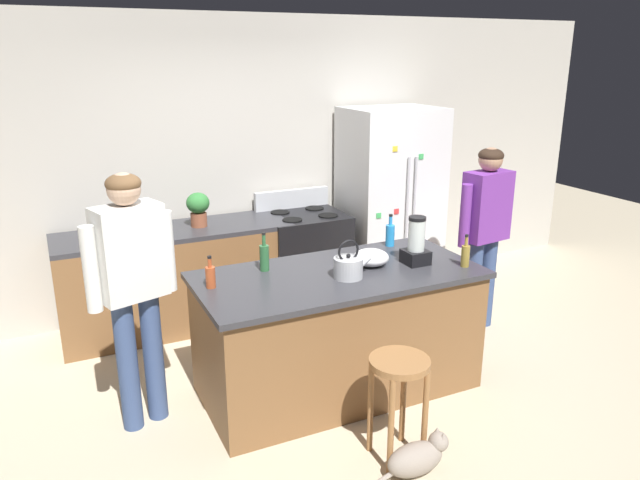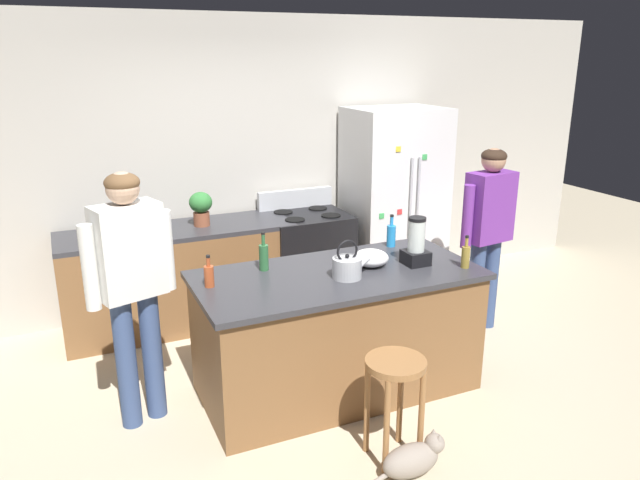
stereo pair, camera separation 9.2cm
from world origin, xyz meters
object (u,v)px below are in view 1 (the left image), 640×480
(bottle_vinegar, at_px, (465,255))
(mixing_bowl, at_px, (371,257))
(bottle_olive_oil, at_px, (264,257))
(tea_kettle, at_px, (348,267))
(bar_stool, at_px, (399,382))
(kitchen_island, at_px, (338,331))
(person_by_sink_right, at_px, (485,222))
(cat, at_px, (418,457))
(person_by_island_left, at_px, (132,278))
(bottle_soda, at_px, (390,234))
(potted_plant, at_px, (198,207))
(stove_range, at_px, (304,259))
(refrigerator, at_px, (390,202))
(blender_appliance, at_px, (416,244))
(bottle_cooking_sauce, at_px, (210,276))

(bottle_vinegar, xyz_separation_m, mixing_bowl, (-0.59, 0.31, -0.03))
(bottle_olive_oil, bearing_deg, tea_kettle, -38.79)
(bar_stool, bearing_deg, kitchen_island, 87.68)
(person_by_sink_right, relative_size, mixing_bowl, 6.30)
(bar_stool, height_order, tea_kettle, tea_kettle)
(cat, distance_m, bottle_vinegar, 1.46)
(bar_stool, xyz_separation_m, mixing_bowl, (0.31, 0.89, 0.45))
(person_by_island_left, xyz_separation_m, bottle_soda, (1.99, 0.19, -0.03))
(person_by_sink_right, bearing_deg, kitchen_island, -166.54)
(bottle_olive_oil, bearing_deg, mixing_bowl, -17.05)
(kitchen_island, xyz_separation_m, cat, (-0.01, -1.04, -0.35))
(potted_plant, bearing_deg, stove_range, -1.48)
(bar_stool, bearing_deg, person_by_island_left, 142.04)
(stove_range, height_order, person_by_sink_right, person_by_sink_right)
(refrigerator, bearing_deg, mixing_bowl, -125.94)
(tea_kettle, bearing_deg, stove_range, 76.49)
(person_by_island_left, height_order, person_by_sink_right, person_by_island_left)
(bar_stool, height_order, bottle_olive_oil, bottle_olive_oil)
(refrigerator, distance_m, person_by_sink_right, 1.15)
(bottle_olive_oil, bearing_deg, bottle_soda, 5.46)
(bar_stool, distance_m, tea_kettle, 0.88)
(tea_kettle, bearing_deg, blender_appliance, 4.25)
(kitchen_island, relative_size, mixing_bowl, 7.74)
(refrigerator, height_order, tea_kettle, refrigerator)
(tea_kettle, bearing_deg, kitchen_island, 97.64)
(person_by_island_left, relative_size, mixing_bowl, 6.59)
(bar_stool, xyz_separation_m, tea_kettle, (0.05, 0.74, 0.47))
(person_by_sink_right, xyz_separation_m, cat, (-1.61, -1.43, -0.87))
(person_by_sink_right, distance_m, bottle_vinegar, 0.99)
(person_by_island_left, xyz_separation_m, mixing_bowl, (1.63, -0.14, -0.06))
(person_by_sink_right, height_order, bar_stool, person_by_sink_right)
(refrigerator, distance_m, bar_stool, 2.76)
(blender_appliance, xyz_separation_m, bottle_olive_oil, (-1.03, 0.33, -0.05))
(person_by_sink_right, relative_size, blender_appliance, 4.62)
(person_by_island_left, xyz_separation_m, bar_stool, (1.31, -1.02, -0.51))
(cat, relative_size, blender_appliance, 1.49)
(person_by_island_left, height_order, bottle_soda, person_by_island_left)
(cat, xyz_separation_m, blender_appliance, (0.59, 0.97, 0.94))
(blender_appliance, distance_m, bottle_soda, 0.44)
(bottle_soda, bearing_deg, bar_stool, -118.96)
(refrigerator, height_order, potted_plant, refrigerator)
(bottle_soda, bearing_deg, kitchen_island, -150.46)
(cat, bearing_deg, bottle_cooking_sauce, 127.07)
(potted_plant, height_order, bottle_vinegar, potted_plant)
(potted_plant, distance_m, tea_kettle, 1.77)
(potted_plant, bearing_deg, person_by_island_left, -119.16)
(refrigerator, distance_m, person_by_island_left, 3.00)
(cat, distance_m, bottle_olive_oil, 1.64)
(bottle_vinegar, bearing_deg, person_by_sink_right, 41.87)
(person_by_island_left, height_order, potted_plant, person_by_island_left)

